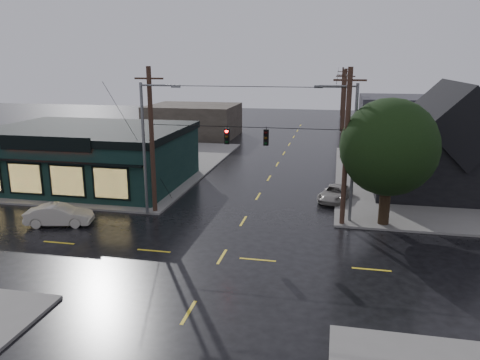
% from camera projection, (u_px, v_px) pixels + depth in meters
% --- Properties ---
extents(ground_plane, '(160.00, 160.00, 0.00)m').
position_uv_depth(ground_plane, '(222.00, 257.00, 25.83)').
color(ground_plane, black).
extents(sidewalk_nw, '(28.00, 28.00, 0.15)m').
position_uv_depth(sidewalk_nw, '(82.00, 163.00, 48.71)').
color(sidewalk_nw, slate).
rests_on(sidewalk_nw, ground).
extents(pizza_shop, '(16.30, 12.34, 4.90)m').
position_uv_depth(pizza_shop, '(89.00, 155.00, 40.41)').
color(pizza_shop, black).
rests_on(pizza_shop, ground).
extents(ne_building, '(12.60, 11.60, 8.75)m').
position_uv_depth(ne_building, '(451.00, 137.00, 37.87)').
color(ne_building, black).
rests_on(ne_building, ground).
extents(corner_tree, '(6.17, 6.17, 8.17)m').
position_uv_depth(corner_tree, '(389.00, 147.00, 29.36)').
color(corner_tree, black).
rests_on(corner_tree, ground).
extents(utility_pole_nw, '(2.00, 0.32, 10.15)m').
position_uv_depth(utility_pole_nw, '(155.00, 213.00, 33.27)').
color(utility_pole_nw, black).
rests_on(utility_pole_nw, ground).
extents(utility_pole_ne, '(2.00, 0.32, 10.15)m').
position_uv_depth(utility_pole_ne, '(342.00, 225.00, 30.71)').
color(utility_pole_ne, black).
rests_on(utility_pole_ne, ground).
extents(utility_pole_far_a, '(2.00, 0.32, 9.65)m').
position_uv_depth(utility_pole_far_a, '(341.00, 159.00, 51.09)').
color(utility_pole_far_a, black).
rests_on(utility_pole_far_a, ground).
extents(utility_pole_far_b, '(2.00, 0.32, 9.15)m').
position_uv_depth(utility_pole_far_b, '(341.00, 132.00, 70.05)').
color(utility_pole_far_b, black).
rests_on(utility_pole_far_b, ground).
extents(utility_pole_far_c, '(2.00, 0.32, 9.15)m').
position_uv_depth(utility_pole_far_c, '(341.00, 117.00, 89.01)').
color(utility_pole_far_c, black).
rests_on(utility_pole_far_c, ground).
extents(span_signal_assembly, '(13.00, 0.48, 1.23)m').
position_uv_depth(span_signal_assembly, '(246.00, 136.00, 30.55)').
color(span_signal_assembly, black).
rests_on(span_signal_assembly, ground).
extents(streetlight_nw, '(5.40, 0.30, 9.15)m').
position_uv_depth(streetlight_nw, '(148.00, 215.00, 32.67)').
color(streetlight_nw, slate).
rests_on(streetlight_nw, ground).
extents(streetlight_ne, '(5.40, 0.30, 9.15)m').
position_uv_depth(streetlight_ne, '(349.00, 222.00, 31.28)').
color(streetlight_ne, slate).
rests_on(streetlight_ne, ground).
extents(bg_building_west, '(12.00, 10.00, 4.40)m').
position_uv_depth(bg_building_west, '(194.00, 121.00, 65.95)').
color(bg_building_west, '#332C25').
rests_on(bg_building_west, ground).
extents(bg_building_east, '(14.00, 12.00, 5.60)m').
position_uv_depth(bg_building_east, '(412.00, 117.00, 64.63)').
color(bg_building_east, '#26252A').
rests_on(bg_building_east, ground).
extents(sedan_cream, '(4.47, 2.45, 1.40)m').
position_uv_depth(sedan_cream, '(59.00, 215.00, 30.58)').
color(sedan_cream, '#B2AD9C').
rests_on(sedan_cream, ground).
extents(suv_silver, '(2.94, 4.50, 1.15)m').
position_uv_depth(suv_silver, '(335.00, 193.00, 35.96)').
color(suv_silver, gray).
rests_on(suv_silver, ground).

